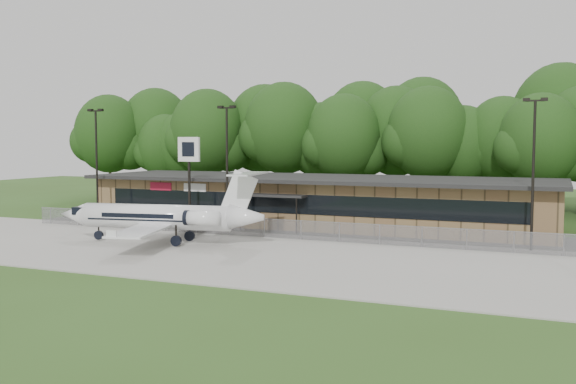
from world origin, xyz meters
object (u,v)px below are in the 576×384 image
at_px(business_jet, 164,218).
at_px(suv, 190,216).
at_px(pole_sign, 189,159).
at_px(terminal, 317,200).

distance_m(business_jet, suv, 9.69).
bearing_deg(pole_sign, suv, 123.29).
distance_m(terminal, business_jet, 15.68).
height_order(suv, pole_sign, pole_sign).
bearing_deg(suv, terminal, -49.37).
xyz_separation_m(business_jet, suv, (-3.41, 9.01, -1.03)).
height_order(terminal, business_jet, business_jet).
distance_m(terminal, pole_sign, 11.88).
distance_m(business_jet, pole_sign, 8.52).
bearing_deg(business_jet, pole_sign, 98.49).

